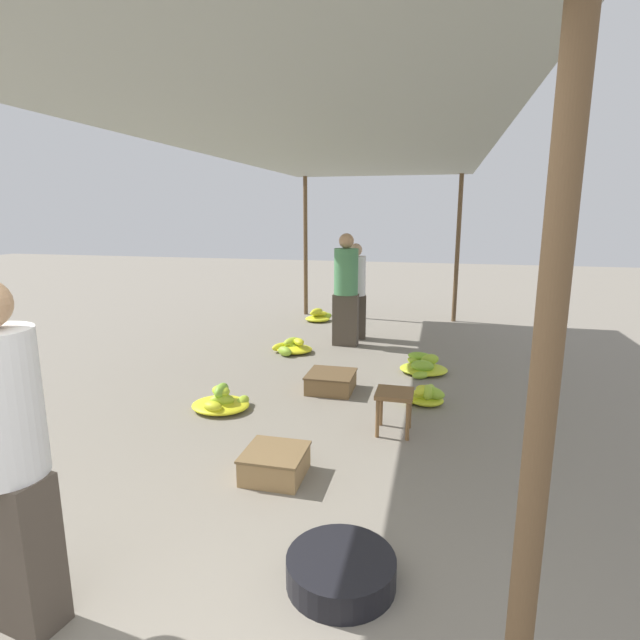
% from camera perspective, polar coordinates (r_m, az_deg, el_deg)
% --- Properties ---
extents(canopy_post_front_right, '(0.08, 0.08, 2.70)m').
position_cam_1_polar(canopy_post_front_right, '(1.56, 23.58, -13.97)').
color(canopy_post_front_right, brown).
rests_on(canopy_post_front_right, ground).
extents(canopy_post_back_left, '(0.08, 0.08, 2.70)m').
position_cam_1_polar(canopy_post_back_left, '(9.97, -1.66, 8.33)').
color(canopy_post_back_left, brown).
rests_on(canopy_post_back_left, ground).
extents(canopy_post_back_right, '(0.08, 0.08, 2.70)m').
position_cam_1_polar(canopy_post_back_right, '(9.62, 15.44, 7.76)').
color(canopy_post_back_right, brown).
rests_on(canopy_post_back_right, ground).
extents(canopy_tarp, '(3.31, 8.61, 0.04)m').
position_cam_1_polar(canopy_tarp, '(5.66, 1.70, 19.37)').
color(canopy_tarp, '#9EA399').
rests_on(canopy_tarp, canopy_post_front_left).
extents(vendor_foreground, '(0.42, 0.42, 1.74)m').
position_cam_1_polar(vendor_foreground, '(2.82, -32.27, -13.03)').
color(vendor_foreground, '#4C4238').
rests_on(vendor_foreground, ground).
extents(stool, '(0.34, 0.34, 0.40)m').
position_cam_1_polar(stool, '(4.71, 8.50, -8.97)').
color(stool, brown).
rests_on(stool, ground).
extents(basin_black, '(0.61, 0.61, 0.16)m').
position_cam_1_polar(basin_black, '(3.08, 2.41, -26.66)').
color(basin_black, black).
rests_on(basin_black, ground).
extents(banana_pile_left_0, '(0.61, 0.53, 0.28)m').
position_cam_1_polar(banana_pile_left_0, '(5.35, -11.18, -9.19)').
color(banana_pile_left_0, '#A8C72E').
rests_on(banana_pile_left_0, ground).
extents(banana_pile_left_1, '(0.50, 0.49, 0.25)m').
position_cam_1_polar(banana_pile_left_1, '(9.46, -0.15, 0.44)').
color(banana_pile_left_1, yellow).
rests_on(banana_pile_left_1, ground).
extents(banana_pile_left_2, '(0.63, 0.60, 0.22)m').
position_cam_1_polar(banana_pile_left_2, '(7.36, -3.19, -3.16)').
color(banana_pile_left_2, '#92BF32').
rests_on(banana_pile_left_2, ground).
extents(banana_pile_right_0, '(0.61, 0.71, 0.23)m').
position_cam_1_polar(banana_pile_right_0, '(6.58, 11.64, -5.12)').
color(banana_pile_right_0, '#92BF32').
rests_on(banana_pile_right_0, ground).
extents(banana_pile_right_1, '(0.52, 0.37, 0.22)m').
position_cam_1_polar(banana_pile_right_1, '(5.51, 11.96, -8.35)').
color(banana_pile_right_1, yellow).
rests_on(banana_pile_right_1, ground).
extents(crate_near, '(0.47, 0.47, 0.22)m').
position_cam_1_polar(crate_near, '(4.04, -5.17, -16.01)').
color(crate_near, '#9E7A4C').
rests_on(crate_near, ground).
extents(crate_mid, '(0.53, 0.53, 0.21)m').
position_cam_1_polar(crate_mid, '(5.80, 1.28, -7.05)').
color(crate_mid, brown).
rests_on(crate_mid, ground).
extents(shopper_walking_mid, '(0.40, 0.40, 1.54)m').
position_cam_1_polar(shopper_walking_mid, '(8.05, 4.05, 3.45)').
color(shopper_walking_mid, '#4C4238').
rests_on(shopper_walking_mid, ground).
extents(shopper_walking_far, '(0.38, 0.37, 1.72)m').
position_cam_1_polar(shopper_walking_far, '(7.61, 2.98, 3.65)').
color(shopper_walking_far, '#4C4238').
rests_on(shopper_walking_far, ground).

